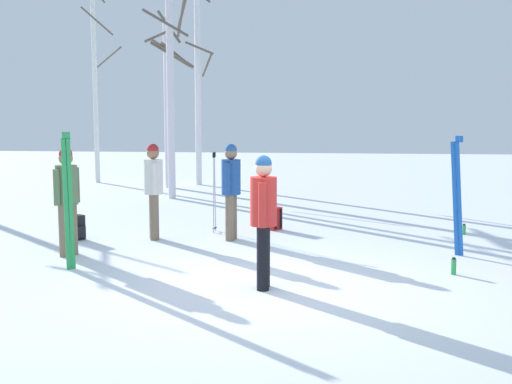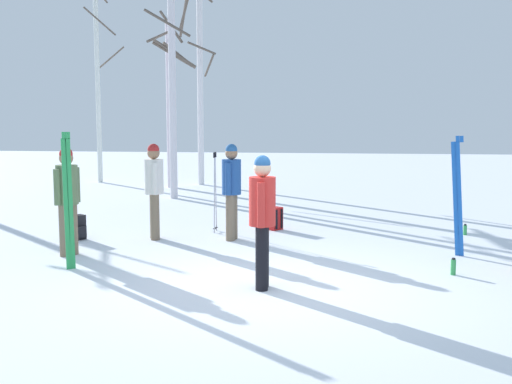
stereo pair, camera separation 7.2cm
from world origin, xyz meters
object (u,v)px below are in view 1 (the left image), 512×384
Objects in this scene: birch_tree_4 at (198,85)px; birch_tree_1 at (95,76)px; backpack_1 at (76,228)px; birch_tree_3 at (171,69)px; person_3 at (67,194)px; backpack_0 at (274,219)px; birch_tree_2 at (169,96)px; ski_pair_planted_0 at (457,196)px; ski_pair_planted_1 at (68,202)px; water_bottle_0 at (454,266)px; ski_poles_0 at (214,190)px; person_1 at (153,185)px; person_0 at (263,213)px; person_2 at (231,185)px; water_bottle_1 at (464,230)px.

birch_tree_1 is at bearing 174.92° from birch_tree_4.
backpack_1 is 10.65m from birch_tree_1.
person_3 is at bearing -89.14° from birch_tree_3.
backpack_0 is 0.08× the size of birch_tree_2.
backpack_1 is at bearing 175.49° from ski_pair_planted_0.
birch_tree_3 is (-0.50, 8.00, 2.44)m from ski_pair_planted_1.
water_bottle_0 is at bearing -5.25° from person_3.
ski_poles_0 is 3.46× the size of backpack_1.
person_3 is at bearing -123.10° from person_1.
birch_tree_3 is 3.47m from birch_tree_4.
ski_pair_planted_1 is 3.56m from ski_poles_0.
birch_tree_2 is (-0.43, 8.36, 2.57)m from backpack_1.
water_bottle_0 is (5.84, -0.54, -0.87)m from person_3.
backpack_1 is at bearing -170.97° from person_1.
backpack_1 is (-0.40, 1.27, -0.77)m from person_3.
ski_pair_planted_1 is (0.40, -0.88, 0.00)m from person_3.
person_3 is at bearing -72.70° from backpack_1.
person_0 is 3.90× the size of backpack_1.
birch_tree_4 is at bearing 96.86° from person_1.
person_2 is 2.88m from backpack_1.
birch_tree_1 is (-5.52, 8.55, 2.67)m from ski_poles_0.
birch_tree_4 is at bearing 103.89° from ski_poles_0.
birch_tree_3 is at bearing 146.00° from water_bottle_1.
person_0 is 0.25× the size of birch_tree_1.
ski_poles_0 is 7.45× the size of water_bottle_1.
ski_pair_planted_1 is at bearing -115.25° from ski_poles_0.
person_0 is 0.90× the size of ski_pair_planted_0.
birch_tree_1 is (-4.57, 9.39, 2.50)m from person_1.
water_bottle_0 is (2.82, -3.24, -0.10)m from backpack_0.
birch_tree_2 reaches higher than water_bottle_0.
ski_pair_planted_0 is at bearing -52.02° from birch_tree_2.
person_2 is 8.84m from birch_tree_2.
person_3 is 0.90× the size of ski_pair_planted_0.
ski_pair_planted_0 is 3.72m from backpack_0.
ski_pair_planted_0 is at bearing -57.64° from birch_tree_4.
backpack_1 is at bearing 110.21° from ski_pair_planted_1.
backpack_0 is at bearing -60.94° from birch_tree_2.
ski_pair_planted_0 is 1.25× the size of ski_poles_0.
ski_pair_planted_1 is at bearing -83.34° from birch_tree_2.
person_3 is 1.13× the size of ski_poles_0.
backpack_1 is 0.08× the size of birch_tree_2.
person_0 is 0.26× the size of birch_tree_4.
birch_tree_4 is (-1.09, 9.08, 2.19)m from person_1.
person_2 is 1.00× the size of person_3.
person_0 and person_1 have the same top height.
person_2 is at bearing 148.59° from water_bottle_0.
person_2 is 3.90× the size of backpack_1.
person_0 is 14.45m from birch_tree_1.
birch_tree_1 is 1.02× the size of birch_tree_4.
backpack_0 is 4.30m from water_bottle_0.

